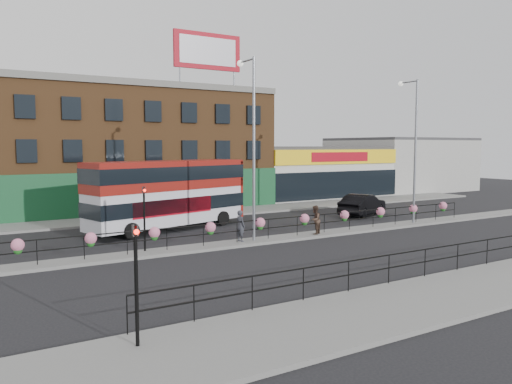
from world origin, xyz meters
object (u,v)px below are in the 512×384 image
pedestrian_b (315,220)px  lamp_column_east (413,138)px  double_decker_bus (169,188)px  pedestrian_a (241,226)px  lamp_column_west (251,133)px  car (362,205)px

pedestrian_b → lamp_column_east: size_ratio=0.18×
double_decker_bus → pedestrian_a: bearing=-76.1°
lamp_column_west → lamp_column_east: (12.54, -0.13, -0.21)m
double_decker_bus → pedestrian_b: bearing=-46.3°
pedestrian_b → car: bearing=178.1°
pedestrian_b → lamp_column_east: bearing=149.2°
pedestrian_a → pedestrian_b: pedestrian_a is taller
pedestrian_b → lamp_column_west: bearing=-39.6°
car → pedestrian_a: size_ratio=3.14×
car → lamp_column_west: size_ratio=0.54×
pedestrian_b → lamp_column_east: lamp_column_east is taller
double_decker_bus → car: (15.08, -1.54, -1.87)m
double_decker_bus → lamp_column_east: bearing=-23.3°
double_decker_bus → pedestrian_b: double_decker_bus is taller
pedestrian_a → lamp_column_west: lamp_column_west is taller
pedestrian_a → lamp_column_west: size_ratio=0.17×
double_decker_bus → pedestrian_b: 9.51m
car → lamp_column_west: 14.53m
double_decker_bus → pedestrian_b: size_ratio=6.56×
pedestrian_a → lamp_column_east: bearing=-99.3°
car → pedestrian_b: (-8.62, -5.23, 0.16)m
pedestrian_a → lamp_column_east: (13.33, 0.03, 4.85)m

